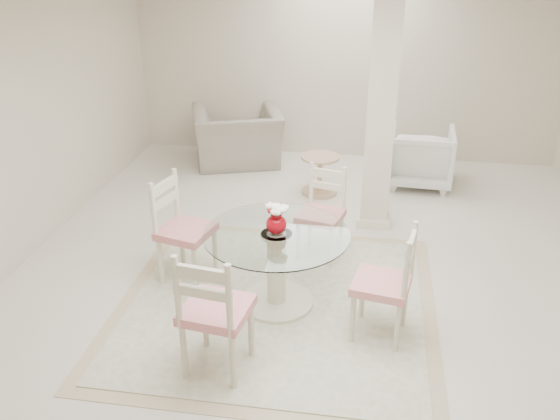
# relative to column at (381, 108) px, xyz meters

# --- Properties ---
(ground) EXTENTS (7.00, 7.00, 0.00)m
(ground) POSITION_rel_column_xyz_m (-0.50, -1.30, -1.35)
(ground) COLOR silver
(ground) RESTS_ON ground
(room_shell) EXTENTS (6.02, 7.02, 2.71)m
(room_shell) POSITION_rel_column_xyz_m (-0.50, -1.30, 0.51)
(room_shell) COLOR beige
(room_shell) RESTS_ON ground
(column) EXTENTS (0.30, 0.30, 2.70)m
(column) POSITION_rel_column_xyz_m (0.00, 0.00, 0.00)
(column) COLOR beige
(column) RESTS_ON ground
(area_rug) EXTENTS (2.82, 2.82, 0.02)m
(area_rug) POSITION_rel_column_xyz_m (-0.83, -1.81, -1.34)
(area_rug) COLOR tan
(area_rug) RESTS_ON ground
(dining_table) EXTENTS (1.26, 1.26, 0.73)m
(dining_table) POSITION_rel_column_xyz_m (-0.83, -1.81, -0.98)
(dining_table) COLOR beige
(dining_table) RESTS_ON ground
(red_vase) EXTENTS (0.21, 0.19, 0.27)m
(red_vase) POSITION_rel_column_xyz_m (-0.83, -1.81, -0.49)
(red_vase) COLOR #9C040E
(red_vase) RESTS_ON dining_table
(dining_chair_east) EXTENTS (0.51, 0.51, 1.10)m
(dining_chair_east) POSITION_rel_column_xyz_m (0.14, -2.12, -0.77)
(dining_chair_east) COLOR beige
(dining_chair_east) RESTS_ON ground
(dining_chair_north) EXTENTS (0.51, 0.51, 1.05)m
(dining_chair_north) POSITION_rel_column_xyz_m (-0.52, -0.84, -0.80)
(dining_chair_north) COLOR beige
(dining_chair_north) RESTS_ON ground
(dining_chair_west) EXTENTS (0.56, 0.56, 1.14)m
(dining_chair_west) POSITION_rel_column_xyz_m (-1.81, -1.49, -0.75)
(dining_chair_west) COLOR beige
(dining_chair_west) RESTS_ON ground
(dining_chair_south) EXTENTS (0.54, 0.54, 1.18)m
(dining_chair_south) POSITION_rel_column_xyz_m (-1.14, -2.79, -0.73)
(dining_chair_south) COLOR beige
(dining_chair_south) RESTS_ON ground
(recliner_taupe) EXTENTS (1.47, 1.38, 0.78)m
(recliner_taupe) POSITION_rel_column_xyz_m (-1.96, 1.62, -0.96)
(recliner_taupe) COLOR gray
(recliner_taupe) RESTS_ON ground
(armchair_white) EXTENTS (0.85, 0.88, 0.76)m
(armchair_white) POSITION_rel_column_xyz_m (0.57, 1.25, -0.97)
(armchair_white) COLOR white
(armchair_white) RESTS_ON ground
(side_table) EXTENTS (0.48, 0.48, 0.50)m
(side_table) POSITION_rel_column_xyz_m (-0.70, 0.74, -1.12)
(side_table) COLOR tan
(side_table) RESTS_ON ground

